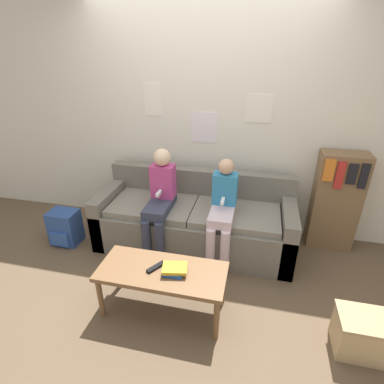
{
  "coord_description": "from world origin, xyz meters",
  "views": [
    {
      "loc": [
        0.6,
        -2.26,
        2.04
      ],
      "look_at": [
        0.0,
        0.37,
        0.71
      ],
      "focal_mm": 28.0,
      "sensor_mm": 36.0,
      "label": 1
    }
  ],
  "objects_px": {
    "couch": "(195,221)",
    "person_left": "(160,198)",
    "storage_box": "(361,334)",
    "bookshelf": "(336,201)",
    "person_right": "(223,208)",
    "tv_remote": "(156,267)",
    "coffee_table": "(162,275)",
    "backpack": "(65,227)"
  },
  "relations": [
    {
      "from": "couch",
      "to": "person_left",
      "type": "relative_size",
      "value": 1.88
    },
    {
      "from": "person_right",
      "to": "bookshelf",
      "type": "distance_m",
      "value": 1.25
    },
    {
      "from": "tv_remote",
      "to": "bookshelf",
      "type": "xyz_separation_m",
      "value": [
        1.57,
        1.3,
        0.11
      ]
    },
    {
      "from": "person_right",
      "to": "tv_remote",
      "type": "distance_m",
      "value": 0.91
    },
    {
      "from": "couch",
      "to": "bookshelf",
      "type": "xyz_separation_m",
      "value": [
        1.47,
        0.32,
        0.26
      ]
    },
    {
      "from": "person_left",
      "to": "backpack",
      "type": "distance_m",
      "value": 1.19
    },
    {
      "from": "person_left",
      "to": "tv_remote",
      "type": "bearing_deg",
      "value": -74.44
    },
    {
      "from": "couch",
      "to": "tv_remote",
      "type": "xyz_separation_m",
      "value": [
        -0.1,
        -0.98,
        0.15
      ]
    },
    {
      "from": "couch",
      "to": "person_right",
      "type": "relative_size",
      "value": 1.98
    },
    {
      "from": "bookshelf",
      "to": "backpack",
      "type": "relative_size",
      "value": 2.75
    },
    {
      "from": "bookshelf",
      "to": "storage_box",
      "type": "relative_size",
      "value": 2.91
    },
    {
      "from": "tv_remote",
      "to": "bookshelf",
      "type": "height_order",
      "value": "bookshelf"
    },
    {
      "from": "coffee_table",
      "to": "storage_box",
      "type": "xyz_separation_m",
      "value": [
        1.52,
        -0.05,
        -0.21
      ]
    },
    {
      "from": "coffee_table",
      "to": "storage_box",
      "type": "bearing_deg",
      "value": -1.8
    },
    {
      "from": "coffee_table",
      "to": "person_left",
      "type": "bearing_deg",
      "value": 108.79
    },
    {
      "from": "couch",
      "to": "coffee_table",
      "type": "bearing_deg",
      "value": -92.79
    },
    {
      "from": "bookshelf",
      "to": "backpack",
      "type": "xyz_separation_m",
      "value": [
        -2.89,
        -0.63,
        -0.35
      ]
    },
    {
      "from": "backpack",
      "to": "coffee_table",
      "type": "bearing_deg",
      "value": -26.4
    },
    {
      "from": "coffee_table",
      "to": "storage_box",
      "type": "height_order",
      "value": "coffee_table"
    },
    {
      "from": "tv_remote",
      "to": "bookshelf",
      "type": "distance_m",
      "value": 2.04
    },
    {
      "from": "storage_box",
      "to": "person_right",
      "type": "bearing_deg",
      "value": 143.45
    },
    {
      "from": "person_right",
      "to": "backpack",
      "type": "bearing_deg",
      "value": -176.2
    },
    {
      "from": "coffee_table",
      "to": "backpack",
      "type": "bearing_deg",
      "value": 153.6
    },
    {
      "from": "couch",
      "to": "storage_box",
      "type": "relative_size",
      "value": 5.65
    },
    {
      "from": "person_right",
      "to": "storage_box",
      "type": "relative_size",
      "value": 2.85
    },
    {
      "from": "person_right",
      "to": "bookshelf",
      "type": "xyz_separation_m",
      "value": [
        1.14,
        0.51,
        -0.05
      ]
    },
    {
      "from": "bookshelf",
      "to": "storage_box",
      "type": "height_order",
      "value": "bookshelf"
    },
    {
      "from": "bookshelf",
      "to": "person_left",
      "type": "bearing_deg",
      "value": -164.38
    },
    {
      "from": "storage_box",
      "to": "backpack",
      "type": "height_order",
      "value": "backpack"
    },
    {
      "from": "couch",
      "to": "bookshelf",
      "type": "bearing_deg",
      "value": 12.23
    },
    {
      "from": "person_left",
      "to": "storage_box",
      "type": "distance_m",
      "value": 2.04
    },
    {
      "from": "tv_remote",
      "to": "couch",
      "type": "bearing_deg",
      "value": 116.63
    },
    {
      "from": "coffee_table",
      "to": "tv_remote",
      "type": "height_order",
      "value": "tv_remote"
    },
    {
      "from": "person_left",
      "to": "storage_box",
      "type": "bearing_deg",
      "value": -25.62
    },
    {
      "from": "person_right",
      "to": "backpack",
      "type": "height_order",
      "value": "person_right"
    },
    {
      "from": "coffee_table",
      "to": "tv_remote",
      "type": "distance_m",
      "value": 0.08
    },
    {
      "from": "person_left",
      "to": "person_right",
      "type": "xyz_separation_m",
      "value": [
        0.65,
        -0.01,
        -0.04
      ]
    },
    {
      "from": "coffee_table",
      "to": "bookshelf",
      "type": "xyz_separation_m",
      "value": [
        1.51,
        1.31,
        0.17
      ]
    },
    {
      "from": "couch",
      "to": "tv_remote",
      "type": "distance_m",
      "value": 1.0
    },
    {
      "from": "person_left",
      "to": "storage_box",
      "type": "xyz_separation_m",
      "value": [
        1.79,
        -0.86,
        -0.47
      ]
    },
    {
      "from": "person_left",
      "to": "backpack",
      "type": "height_order",
      "value": "person_left"
    },
    {
      "from": "couch",
      "to": "person_right",
      "type": "height_order",
      "value": "person_right"
    }
  ]
}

